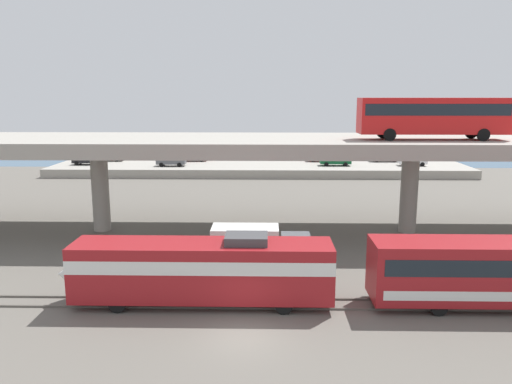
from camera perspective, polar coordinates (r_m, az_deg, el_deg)
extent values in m
plane|color=#605B54|center=(26.29, -1.42, -16.07)|extent=(260.00, 260.00, 0.00)
cube|color=#59544C|center=(29.24, -1.12, -13.03)|extent=(110.00, 0.12, 0.12)
cube|color=#59544C|center=(30.53, -1.01, -11.96)|extent=(110.00, 0.12, 0.12)
cube|color=maroon|center=(29.35, -6.07, -8.75)|extent=(14.85, 3.00, 3.20)
cube|color=silver|center=(29.16, -6.09, -7.69)|extent=(14.85, 3.04, 0.77)
cone|color=silver|center=(31.26, -19.85, -8.74)|extent=(2.02, 2.85, 2.85)
cube|color=black|center=(30.37, -17.30, -6.74)|extent=(2.02, 2.70, 1.02)
cube|color=#3F3F42|center=(28.57, -1.08, -5.34)|extent=(2.40, 1.80, 0.50)
cylinder|color=black|center=(29.64, -15.48, -12.22)|extent=(0.96, 0.18, 0.96)
cylinder|color=black|center=(32.04, -14.10, -10.36)|extent=(0.96, 0.18, 0.96)
cylinder|color=black|center=(28.48, 3.18, -12.81)|extent=(0.96, 0.18, 0.96)
cylinder|color=black|center=(30.96, 3.02, -10.79)|extent=(0.96, 0.18, 0.96)
cylinder|color=black|center=(30.01, 20.06, -12.25)|extent=(0.92, 0.18, 0.92)
cylinder|color=black|center=(32.38, 18.52, -10.41)|extent=(0.92, 0.18, 0.92)
cube|color=#9E998E|center=(43.62, -0.26, 5.37)|extent=(96.00, 12.13, 1.23)
cylinder|color=#9E998E|center=(46.59, -17.22, 0.07)|extent=(1.50, 1.50, 7.08)
cylinder|color=#9E998E|center=(45.93, 16.96, -0.06)|extent=(1.50, 1.50, 7.08)
cube|color=red|center=(43.96, 19.40, 8.15)|extent=(12.00, 2.55, 2.90)
cube|color=black|center=(43.94, 19.45, 8.83)|extent=(11.52, 2.59, 0.93)
cube|color=black|center=(42.49, 11.69, 8.94)|extent=(0.08, 2.30, 1.74)
cylinder|color=black|center=(41.86, 14.92, 6.30)|extent=(1.00, 0.26, 1.00)
cylinder|color=black|center=(44.22, 14.18, 6.57)|extent=(1.00, 0.26, 1.00)
cylinder|color=black|center=(44.21, 24.38, 5.93)|extent=(1.00, 0.26, 1.00)
cylinder|color=black|center=(46.44, 23.22, 6.21)|extent=(1.00, 0.26, 1.00)
cube|color=#515459|center=(35.05, 4.53, -6.52)|extent=(2.00, 2.30, 2.00)
cube|color=silver|center=(34.94, -1.23, -6.03)|extent=(4.60, 2.30, 2.60)
cylinder|color=black|center=(36.39, 3.95, -7.50)|extent=(0.88, 0.28, 0.88)
cylinder|color=black|center=(34.32, 4.12, -8.66)|extent=(0.88, 0.28, 0.88)
cylinder|color=black|center=(36.43, -2.75, -7.47)|extent=(0.88, 0.28, 0.88)
cylinder|color=black|center=(34.37, -3.00, -8.62)|extent=(0.88, 0.28, 0.88)
cube|color=#9E998E|center=(79.21, 0.40, 2.76)|extent=(63.66, 13.86, 1.29)
cube|color=silver|center=(80.58, 17.31, 3.35)|extent=(4.09, 1.88, 0.70)
cube|color=#1E232B|center=(80.46, 17.20, 3.77)|extent=(1.80, 1.66, 0.48)
cylinder|color=black|center=(81.83, 17.98, 3.17)|extent=(0.64, 0.20, 0.64)
cylinder|color=black|center=(80.14, 18.34, 2.99)|extent=(0.64, 0.20, 0.64)
cylinder|color=black|center=(81.14, 16.26, 3.21)|extent=(0.64, 0.20, 0.64)
cylinder|color=black|center=(79.43, 16.59, 3.03)|extent=(0.64, 0.20, 0.64)
cube|color=maroon|center=(82.57, 7.36, 3.93)|extent=(4.35, 1.75, 0.70)
cube|color=#1E232B|center=(82.47, 7.22, 4.34)|extent=(1.91, 1.54, 0.48)
cylinder|color=black|center=(83.58, 8.21, 3.75)|extent=(0.64, 0.20, 0.64)
cylinder|color=black|center=(81.95, 8.35, 3.60)|extent=(0.64, 0.20, 0.64)
cylinder|color=black|center=(83.30, 6.37, 3.77)|extent=(0.64, 0.20, 0.64)
cylinder|color=black|center=(81.66, 6.47, 3.62)|extent=(0.64, 0.20, 0.64)
cube|color=#0C4C26|center=(77.88, 8.98, 3.46)|extent=(4.68, 1.80, 0.70)
cube|color=#1E232B|center=(77.77, 8.82, 3.89)|extent=(2.06, 1.59, 0.48)
cylinder|color=black|center=(78.97, 9.93, 3.28)|extent=(0.64, 0.20, 0.64)
cylinder|color=black|center=(77.29, 10.12, 3.11)|extent=(0.64, 0.20, 0.64)
cylinder|color=black|center=(78.59, 7.84, 3.30)|extent=(0.64, 0.20, 0.64)
cylinder|color=black|center=(76.90, 7.98, 3.13)|extent=(0.64, 0.20, 0.64)
cube|color=black|center=(82.35, -18.66, 3.42)|extent=(4.07, 1.86, 0.70)
cube|color=#1E232B|center=(82.21, -18.55, 3.83)|extent=(1.79, 1.64, 0.48)
cylinder|color=black|center=(82.01, -19.68, 3.08)|extent=(0.64, 0.20, 0.64)
cylinder|color=black|center=(83.65, -19.25, 3.25)|extent=(0.64, 0.20, 0.64)
cylinder|color=black|center=(81.14, -18.01, 3.11)|extent=(0.64, 0.20, 0.64)
cylinder|color=black|center=(82.80, -17.61, 3.28)|extent=(0.64, 0.20, 0.64)
cube|color=#9E998C|center=(85.85, -16.25, 3.85)|extent=(4.68, 1.71, 0.70)
cube|color=#1E232B|center=(85.71, -16.13, 4.24)|extent=(2.06, 1.50, 0.48)
cylinder|color=black|center=(85.57, -17.33, 3.53)|extent=(0.64, 0.20, 0.64)
cylinder|color=black|center=(87.10, -17.00, 3.67)|extent=(0.64, 0.20, 0.64)
cylinder|color=black|center=(84.69, -15.47, 3.56)|extent=(0.64, 0.20, 0.64)
cylinder|color=black|center=(86.24, -15.16, 3.70)|extent=(0.64, 0.20, 0.64)
cube|color=#515459|center=(77.55, -9.59, 3.41)|extent=(4.37, 1.77, 0.70)
cube|color=#1E232B|center=(77.43, -9.44, 3.84)|extent=(1.92, 1.56, 0.48)
cylinder|color=black|center=(77.05, -10.69, 3.06)|extent=(0.64, 0.20, 0.64)
cylinder|color=black|center=(78.68, -10.44, 3.23)|extent=(0.64, 0.20, 0.64)
cylinder|color=black|center=(76.53, -8.70, 3.07)|extent=(0.64, 0.20, 0.64)
cylinder|color=black|center=(78.17, -8.49, 3.24)|extent=(0.64, 0.20, 0.64)
cube|color=#B7B7BC|center=(84.21, 14.36, 3.81)|extent=(4.45, 1.71, 0.70)
cube|color=#1E232B|center=(84.09, 14.23, 4.21)|extent=(1.96, 1.51, 0.48)
cylinder|color=black|center=(85.36, 15.13, 3.63)|extent=(0.64, 0.20, 0.64)
cylinder|color=black|center=(83.80, 15.39, 3.48)|extent=(0.64, 0.20, 0.64)
cylinder|color=black|center=(84.74, 13.31, 3.66)|extent=(0.64, 0.20, 0.64)
cylinder|color=black|center=(83.16, 13.54, 3.52)|extent=(0.64, 0.20, 0.64)
cube|color=maroon|center=(82.93, -7.08, 3.96)|extent=(4.42, 1.77, 0.70)
cube|color=#1E232B|center=(82.89, -7.24, 4.37)|extent=(1.95, 1.56, 0.48)
cylinder|color=black|center=(83.61, -6.06, 3.80)|extent=(0.64, 0.20, 0.64)
cylinder|color=black|center=(81.95, -6.21, 3.65)|extent=(0.64, 0.20, 0.64)
cylinder|color=black|center=(84.00, -7.92, 3.79)|extent=(0.64, 0.20, 0.64)
cylinder|color=black|center=(82.35, -8.11, 3.64)|extent=(0.64, 0.20, 0.64)
cube|color=#385B7A|center=(102.10, 0.59, 4.25)|extent=(140.00, 36.00, 0.01)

